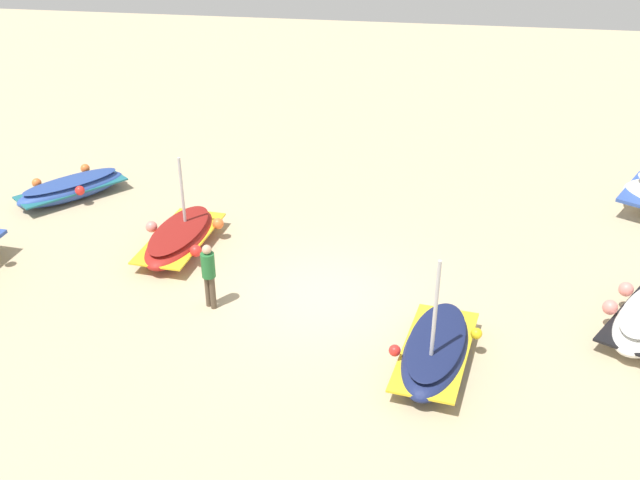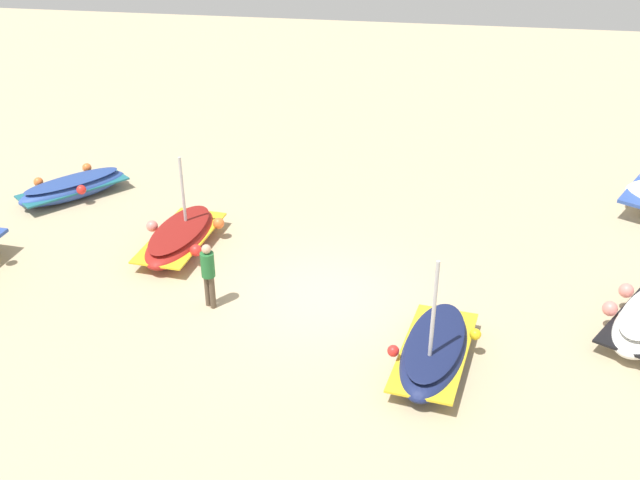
{
  "view_description": "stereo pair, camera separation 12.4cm",
  "coord_description": "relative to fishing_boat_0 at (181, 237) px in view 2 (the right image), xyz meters",
  "views": [
    {
      "loc": [
        -2.17,
        14.76,
        10.0
      ],
      "look_at": [
        0.21,
        -1.12,
        0.9
      ],
      "focal_mm": 41.64,
      "sensor_mm": 36.0,
      "label": 1
    },
    {
      "loc": [
        -2.3,
        14.74,
        10.0
      ],
      "look_at": [
        0.21,
        -1.12,
        0.9
      ],
      "focal_mm": 41.64,
      "sensor_mm": 36.0,
      "label": 2
    }
  ],
  "objects": [
    {
      "name": "fishing_boat_1",
      "position": [
        4.2,
        -2.47,
        -0.02
      ],
      "size": [
        3.03,
        3.23,
        0.7
      ],
      "rotation": [
        0.0,
        0.0,
        3.99
      ],
      "color": "#2D4C9E",
      "rests_on": "ground_plane"
    },
    {
      "name": "person_walking",
      "position": [
        -1.55,
        2.51,
        0.61
      ],
      "size": [
        0.32,
        0.32,
        1.67
      ],
      "rotation": [
        0.0,
        0.0,
        1.04
      ],
      "color": "brown",
      "rests_on": "ground_plane"
    },
    {
      "name": "fishing_boat_0",
      "position": [
        0.0,
        0.0,
        0.0
      ],
      "size": [
        1.98,
        3.38,
        2.49
      ],
      "rotation": [
        0.0,
        0.0,
        1.46
      ],
      "color": "maroon",
      "rests_on": "ground_plane"
    },
    {
      "name": "ground_plane",
      "position": [
        -4.06,
        1.66,
        -0.35
      ],
      "size": [
        56.27,
        56.27,
        0.0
      ],
      "primitive_type": "plane",
      "color": "tan"
    },
    {
      "name": "fishing_boat_3",
      "position": [
        -6.79,
        3.88,
        0.02
      ],
      "size": [
        1.92,
        3.44,
        2.89
      ],
      "rotation": [
        0.0,
        0.0,
        4.53
      ],
      "color": "navy",
      "rests_on": "ground_plane"
    }
  ]
}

